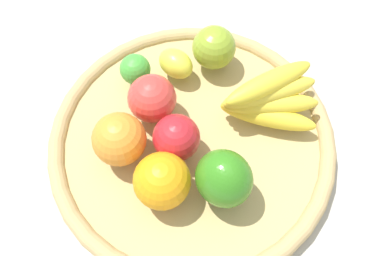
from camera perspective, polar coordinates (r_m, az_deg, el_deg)
The scene contains 11 objects.
ground_plane at distance 0.64m, azimuth -0.00°, elevation -2.46°, with size 2.40×2.40×0.00m, color #B6B2A4.
basket at distance 0.62m, azimuth -0.00°, elevation -1.69°, with size 0.46×0.46×0.04m.
apple_1 at distance 0.57m, azimuth -2.33°, elevation -1.43°, with size 0.07×0.07×0.07m, color red.
banana_bunch at distance 0.60m, azimuth 11.27°, elevation 4.26°, with size 0.12×0.16×0.08m.
lemon_0 at distance 0.65m, azimuth -2.41°, elevation 9.50°, with size 0.06×0.05×0.05m, color yellow.
bell_pepper at distance 0.53m, azimuth 4.32°, elevation -7.65°, with size 0.08×0.08×0.09m, color #337F1C.
orange_0 at distance 0.57m, azimuth -10.68°, elevation -1.64°, with size 0.08×0.08×0.08m, color orange.
lime_0 at distance 0.65m, azimuth -8.40°, elevation 8.59°, with size 0.05×0.05×0.05m, color green.
apple_0 at distance 0.60m, azimuth -5.92°, elevation 4.35°, with size 0.08×0.08×0.08m, color #D43C36.
apple_2 at distance 0.66m, azimuth 3.26°, elevation 11.78°, with size 0.07×0.07×0.07m, color #85A32B.
orange_1 at distance 0.53m, azimuth -4.45°, elevation -7.79°, with size 0.08×0.08×0.08m, color orange.
Camera 1 is at (-0.25, 0.12, 0.58)m, focal length 36.10 mm.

